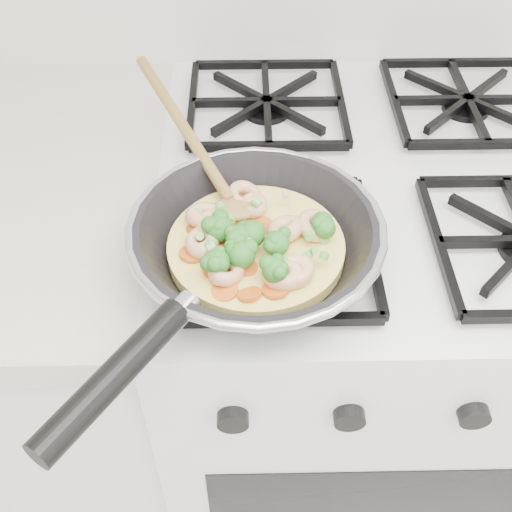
{
  "coord_description": "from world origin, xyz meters",
  "views": [
    {
      "loc": [
        -0.18,
        1.03,
        1.43
      ],
      "look_at": [
        -0.17,
        1.52,
        0.93
      ],
      "focal_mm": 44.36,
      "sensor_mm": 36.0,
      "label": 1
    }
  ],
  "objects": [
    {
      "name": "stove",
      "position": [
        0.0,
        1.7,
        0.46
      ],
      "size": [
        0.6,
        0.6,
        0.92
      ],
      "color": "white",
      "rests_on": "ground"
    },
    {
      "name": "skillet",
      "position": [
        -0.18,
        1.52,
        0.96
      ],
      "size": [
        0.33,
        0.56,
        0.09
      ],
      "rotation": [
        0.0,
        0.0,
        0.11
      ],
      "color": "black",
      "rests_on": "stove"
    }
  ]
}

